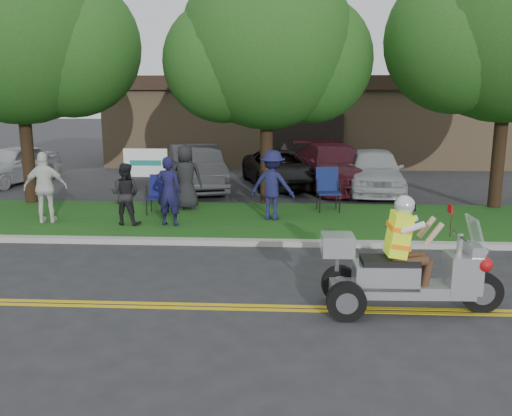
# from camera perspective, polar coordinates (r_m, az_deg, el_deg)

# --- Properties ---
(ground) EXTENTS (120.00, 120.00, 0.00)m
(ground) POSITION_cam_1_polar(r_m,az_deg,el_deg) (9.13, -3.77, -9.16)
(ground) COLOR #28282B
(ground) RESTS_ON ground
(centerline_near) EXTENTS (60.00, 0.10, 0.01)m
(centerline_near) POSITION_cam_1_polar(r_m,az_deg,el_deg) (8.59, -4.23, -10.52)
(centerline_near) COLOR gold
(centerline_near) RESTS_ON ground
(centerline_far) EXTENTS (60.00, 0.10, 0.01)m
(centerline_far) POSITION_cam_1_polar(r_m,az_deg,el_deg) (8.74, -4.10, -10.12)
(centerline_far) COLOR gold
(centerline_far) RESTS_ON ground
(curb) EXTENTS (60.00, 0.25, 0.12)m
(curb) POSITION_cam_1_polar(r_m,az_deg,el_deg) (11.99, -2.03, -3.62)
(curb) COLOR #A8A89E
(curb) RESTS_ON ground
(grass_verge) EXTENTS (60.00, 4.00, 0.10)m
(grass_verge) POSITION_cam_1_polar(r_m,az_deg,el_deg) (14.07, -1.24, -1.27)
(grass_verge) COLOR #194E15
(grass_verge) RESTS_ON ground
(commercial_building) EXTENTS (18.00, 8.20, 4.00)m
(commercial_building) POSITION_cam_1_polar(r_m,az_deg,el_deg) (27.47, 5.19, 9.35)
(commercial_building) COLOR #9E7F5B
(commercial_building) RESTS_ON ground
(tree_left) EXTENTS (6.62, 5.40, 7.78)m
(tree_left) POSITION_cam_1_polar(r_m,az_deg,el_deg) (17.27, -23.59, 16.26)
(tree_left) COLOR #332114
(tree_left) RESTS_ON ground
(tree_mid) EXTENTS (5.88, 4.80, 7.05)m
(tree_mid) POSITION_cam_1_polar(r_m,az_deg,el_deg) (15.73, 1.36, 16.21)
(tree_mid) COLOR #332114
(tree_mid) RESTS_ON ground
(business_sign) EXTENTS (1.25, 0.06, 1.75)m
(business_sign) POSITION_cam_1_polar(r_m,az_deg,el_deg) (15.69, -11.52, 4.35)
(business_sign) COLOR silver
(business_sign) RESTS_ON ground
(trike_scooter) EXTENTS (2.78, 0.94, 1.82)m
(trike_scooter) POSITION_cam_1_polar(r_m,az_deg,el_deg) (8.58, 15.24, -6.49)
(trike_scooter) COLOR black
(trike_scooter) RESTS_ON ground
(lawn_chair_a) EXTENTS (0.57, 0.59, 1.03)m
(lawn_chair_a) POSITION_cam_1_polar(r_m,az_deg,el_deg) (14.78, -10.24, 1.69)
(lawn_chair_a) COLOR black
(lawn_chair_a) RESTS_ON grass_verge
(lawn_chair_b) EXTENTS (0.68, 0.70, 1.18)m
(lawn_chair_b) POSITION_cam_1_polar(r_m,az_deg,el_deg) (15.04, 7.56, 2.27)
(lawn_chair_b) COLOR black
(lawn_chair_b) RESTS_ON grass_verge
(spectator_adult_left) EXTENTS (0.67, 0.49, 1.70)m
(spectator_adult_left) POSITION_cam_1_polar(r_m,az_deg,el_deg) (13.32, -9.16, 1.77)
(spectator_adult_left) COLOR #15153A
(spectator_adult_left) RESTS_ON grass_verge
(spectator_adult_mid) EXTENTS (0.81, 0.67, 1.52)m
(spectator_adult_mid) POSITION_cam_1_polar(r_m,az_deg,el_deg) (13.64, -13.59, 1.45)
(spectator_adult_mid) COLOR black
(spectator_adult_mid) RESTS_ON grass_verge
(spectator_adult_right) EXTENTS (1.10, 0.63, 1.77)m
(spectator_adult_right) POSITION_cam_1_polar(r_m,az_deg,el_deg) (14.43, -21.27, 2.03)
(spectator_adult_right) COLOR silver
(spectator_adult_right) RESTS_ON grass_verge
(spectator_chair_a) EXTENTS (1.29, 0.96, 1.78)m
(spectator_chair_a) POSITION_cam_1_polar(r_m,az_deg,el_deg) (13.77, 1.75, 2.43)
(spectator_chair_a) COLOR #181943
(spectator_chair_a) RESTS_ON grass_verge
(spectator_chair_b) EXTENTS (0.93, 0.66, 1.80)m
(spectator_chair_b) POSITION_cam_1_polar(r_m,az_deg,el_deg) (15.13, -7.40, 3.25)
(spectator_chair_b) COLOR black
(spectator_chair_b) RESTS_ON grass_verge
(parked_car_far_left) EXTENTS (2.57, 4.38, 1.40)m
(parked_car_far_left) POSITION_cam_1_polar(r_m,az_deg,el_deg) (21.89, -24.30, 4.19)
(parked_car_far_left) COLOR #B5B8BD
(parked_car_far_left) RESTS_ON ground
(parked_car_left) EXTENTS (2.81, 4.90, 1.53)m
(parked_car_left) POSITION_cam_1_polar(r_m,az_deg,el_deg) (18.68, -6.31, 4.20)
(parked_car_left) COLOR #343437
(parked_car_left) RESTS_ON ground
(parked_car_mid) EXTENTS (3.12, 4.89, 1.26)m
(parked_car_mid) POSITION_cam_1_polar(r_m,az_deg,el_deg) (19.46, 2.49, 4.18)
(parked_car_mid) COLOR black
(parked_car_mid) RESTS_ON ground
(parked_car_right) EXTENTS (3.20, 5.60, 1.53)m
(parked_car_right) POSITION_cam_1_polar(r_m,az_deg,el_deg) (19.11, 8.25, 4.33)
(parked_car_right) COLOR #430F1A
(parked_car_right) RESTS_ON ground
(parked_car_far_right) EXTENTS (2.10, 4.54, 1.51)m
(parked_car_far_right) POSITION_cam_1_polar(r_m,az_deg,el_deg) (18.47, 12.32, 3.87)
(parked_car_far_right) COLOR #B6B9BE
(parked_car_far_right) RESTS_ON ground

